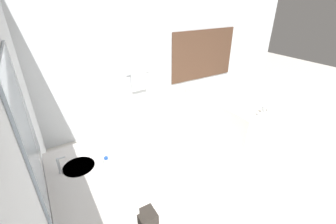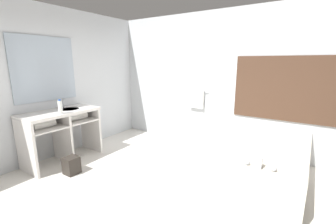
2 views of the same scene
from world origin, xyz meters
name	(u,v)px [view 2 (image 2 of 2)]	position (x,y,z in m)	size (l,w,h in m)	color
ground_plane	(144,194)	(0.00, 0.00, 0.00)	(16.00, 16.00, 0.00)	silver
wall_back_with_blinds	(214,82)	(0.05, 2.23, 1.35)	(7.40, 0.13, 2.70)	silver
wall_left_with_mirror	(42,84)	(-2.23, 0.00, 1.36)	(0.08, 7.40, 2.70)	silver
vanity_counter	(62,125)	(-1.87, 0.06, 0.65)	(0.63, 1.25, 0.91)	white
sink_faucet	(63,103)	(-2.05, 0.24, 1.00)	(0.09, 0.04, 0.18)	silver
bathtub	(271,162)	(1.35, 1.25, 0.32)	(0.93, 1.89, 0.71)	silver
water_bottle_1	(60,107)	(-1.65, -0.06, 1.02)	(0.07, 0.07, 0.23)	silver
waste_bin	(71,165)	(-1.32, -0.17, 0.14)	(0.21, 0.21, 0.28)	#2D2823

